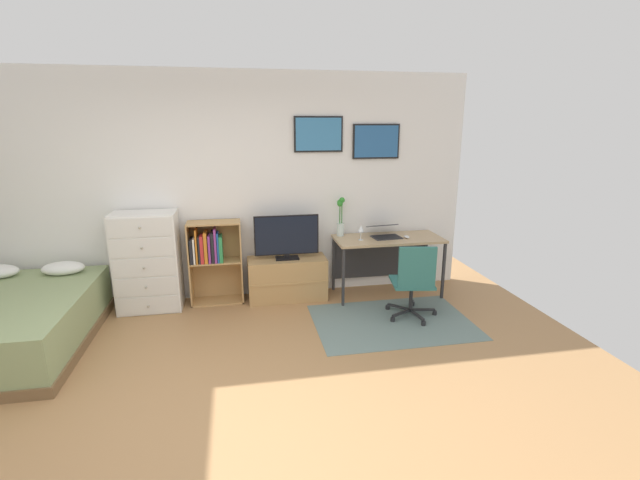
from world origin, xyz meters
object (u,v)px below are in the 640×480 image
at_px(bookshelf, 212,255).
at_px(tv_stand, 287,278).
at_px(wine_glass, 361,229).
at_px(dresser, 148,262).
at_px(laptop, 384,232).
at_px(computer_mouse, 407,237).
at_px(television, 287,238).
at_px(bed, 4,323).
at_px(desk, 386,246).
at_px(bamboo_vase, 340,217).
at_px(office_chair, 414,280).

relative_size(bookshelf, tv_stand, 1.05).
distance_m(bookshelf, wine_glass, 1.80).
bearing_deg(bookshelf, dresser, -174.89).
xyz_separation_m(laptop, wine_glass, (-0.34, -0.11, 0.07)).
distance_m(computer_mouse, wine_glass, 0.59).
bearing_deg(television, bed, -165.27).
xyz_separation_m(desk, laptop, (-0.03, -0.01, 0.19)).
distance_m(dresser, television, 1.61).
distance_m(bookshelf, desk, 2.13).
relative_size(bed, bamboo_vase, 3.95).
bearing_deg(office_chair, tv_stand, 156.07).
xyz_separation_m(bed, tv_stand, (2.80, 0.76, -0.00)).
distance_m(dresser, office_chair, 3.01).
bearing_deg(bookshelf, television, -4.61).
bearing_deg(bed, television, 14.51).
distance_m(office_chair, computer_mouse, 0.78).
xyz_separation_m(television, laptop, (1.22, -0.01, 0.02)).
distance_m(dresser, tv_stand, 1.63).
height_order(dresser, bamboo_vase, bamboo_vase).
height_order(television, office_chair, television).
relative_size(television, computer_mouse, 7.42).
bearing_deg(television, laptop, -0.28).
bearing_deg(office_chair, bed, -171.76).
bearing_deg(wine_glass, tv_stand, 170.86).
height_order(office_chair, bamboo_vase, bamboo_vase).
relative_size(bed, television, 2.48).
bearing_deg(television, office_chair, -32.79).
height_order(dresser, laptop, dresser).
xyz_separation_m(computer_mouse, bamboo_vase, (-0.77, 0.27, 0.22)).
height_order(desk, bamboo_vase, bamboo_vase).
height_order(office_chair, laptop, laptop).
bearing_deg(bed, laptop, 10.08).
xyz_separation_m(office_chair, laptop, (-0.07, 0.82, 0.34)).
xyz_separation_m(bookshelf, laptop, (2.10, -0.08, 0.21)).
bearing_deg(bamboo_vase, desk, -12.67).
xyz_separation_m(bed, television, (2.80, 0.74, 0.52)).
xyz_separation_m(bamboo_vase, wine_glass, (0.19, -0.25, -0.10)).
distance_m(tv_stand, office_chair, 1.56).
distance_m(desk, bamboo_vase, 0.68).
bearing_deg(computer_mouse, bamboo_vase, 160.98).
relative_size(dresser, wine_glass, 6.34).
height_order(bed, desk, desk).
relative_size(computer_mouse, bamboo_vase, 0.21).
distance_m(office_chair, wine_glass, 0.92).
relative_size(office_chair, computer_mouse, 8.27).
xyz_separation_m(bed, wine_glass, (3.68, 0.62, 0.62)).
bearing_deg(bookshelf, laptop, -2.10).
height_order(dresser, television, dresser).
relative_size(bed, bookshelf, 1.93).
relative_size(laptop, bamboo_vase, 0.84).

